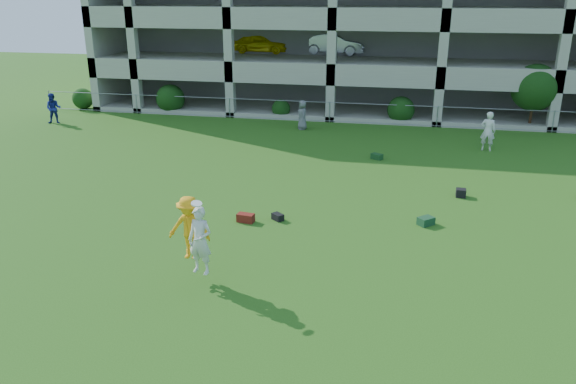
% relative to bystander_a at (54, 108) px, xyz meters
% --- Properties ---
extents(ground, '(100.00, 100.00, 0.00)m').
position_rel_bystander_a_xyz_m(ground, '(15.31, -15.45, -0.86)').
color(ground, '#235114').
rests_on(ground, ground).
extents(bystander_a, '(1.01, 0.90, 1.72)m').
position_rel_bystander_a_xyz_m(bystander_a, '(0.00, 0.00, 0.00)').
color(bystander_a, navy).
rests_on(bystander_a, ground).
extents(bystander_c, '(0.76, 0.91, 1.59)m').
position_rel_bystander_a_xyz_m(bystander_c, '(14.10, 1.53, -0.06)').
color(bystander_c, slate).
rests_on(bystander_c, ground).
extents(bystander_e, '(0.76, 0.58, 1.87)m').
position_rel_bystander_a_xyz_m(bystander_e, '(23.44, -0.90, 0.08)').
color(bystander_e, silver).
rests_on(bystander_e, ground).
extents(bag_red_a, '(0.58, 0.37, 0.28)m').
position_rel_bystander_a_xyz_m(bag_red_a, '(14.71, -11.75, -0.72)').
color(bag_red_a, '#511B0D').
rests_on(bag_red_a, ground).
extents(bag_black_b, '(0.47, 0.45, 0.22)m').
position_rel_bystander_a_xyz_m(bag_black_b, '(15.71, -11.38, -0.75)').
color(bag_black_b, black).
rests_on(bag_black_b, ground).
extents(bag_green_c, '(0.60, 0.60, 0.26)m').
position_rel_bystander_a_xyz_m(bag_green_c, '(20.49, -10.77, -0.73)').
color(bag_green_c, '#14391E').
rests_on(bag_green_c, ground).
extents(crate_d, '(0.36, 0.36, 0.30)m').
position_rel_bystander_a_xyz_m(crate_d, '(21.79, -7.80, -0.71)').
color(crate_d, black).
rests_on(crate_d, ground).
extents(bag_green_g, '(0.58, 0.53, 0.25)m').
position_rel_bystander_a_xyz_m(bag_green_g, '(18.46, -3.49, -0.73)').
color(bag_green_g, '#153B1A').
rests_on(bag_green_g, ground).
extents(frisbee_contest, '(1.34, 0.97, 1.96)m').
position_rel_bystander_a_xyz_m(frisbee_contest, '(14.51, -15.80, 0.52)').
color(frisbee_contest, '#FBA316').
rests_on(frisbee_contest, ground).
extents(parking_garage, '(30.00, 14.00, 12.00)m').
position_rel_bystander_a_xyz_m(parking_garage, '(15.30, 12.25, 5.16)').
color(parking_garage, '#9E998C').
rests_on(parking_garage, ground).
extents(fence, '(36.06, 0.06, 1.20)m').
position_rel_bystander_a_xyz_m(fence, '(15.31, 3.55, -0.25)').
color(fence, gray).
rests_on(fence, ground).
extents(shrub_row, '(34.38, 2.52, 3.50)m').
position_rel_bystander_a_xyz_m(shrub_row, '(19.90, 4.25, 0.65)').
color(shrub_row, '#163D11').
rests_on(shrub_row, ground).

